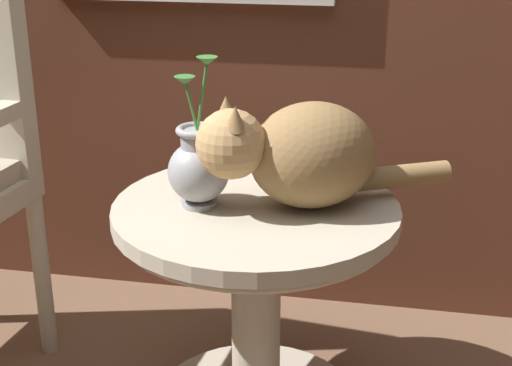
{
  "coord_description": "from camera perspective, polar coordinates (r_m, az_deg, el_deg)",
  "views": [
    {
      "loc": [
        0.42,
        -1.25,
        1.18
      ],
      "look_at": [
        0.14,
        0.22,
        0.6
      ],
      "focal_mm": 52.65,
      "sensor_mm": 36.0,
      "label": 1
    }
  ],
  "objects": [
    {
      "name": "cat",
      "position": [
        1.58,
        3.45,
        2.26
      ],
      "size": [
        0.53,
        0.33,
        0.24
      ],
      "color": "olive",
      "rests_on": "wicker_side_table"
    },
    {
      "name": "wicker_side_table",
      "position": [
        1.7,
        0.0,
        -7.24
      ],
      "size": [
        0.63,
        0.63,
        0.55
      ],
      "color": "#B2A893",
      "rests_on": "ground_plane"
    },
    {
      "name": "pewter_vase_with_ivy",
      "position": [
        1.59,
        -4.4,
        1.34
      ],
      "size": [
        0.13,
        0.13,
        0.32
      ],
      "color": "#99999E",
      "rests_on": "wicker_side_table"
    }
  ]
}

